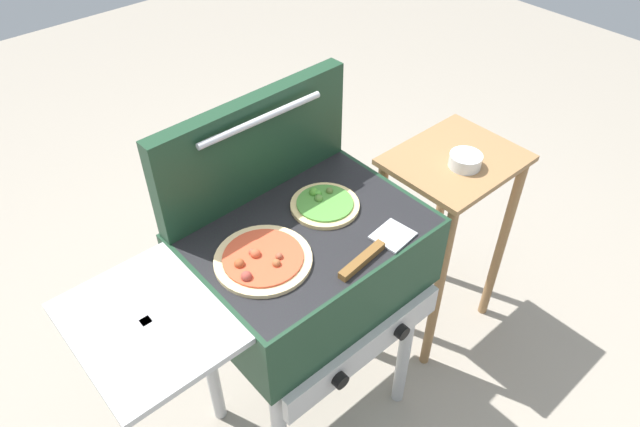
{
  "coord_description": "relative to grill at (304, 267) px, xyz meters",
  "views": [
    {
      "loc": [
        -0.72,
        -0.88,
        1.95
      ],
      "look_at": [
        0.05,
        0.0,
        0.92
      ],
      "focal_mm": 32.22,
      "sensor_mm": 36.0,
      "label": 1
    }
  ],
  "objects": [
    {
      "name": "ground_plane",
      "position": [
        0.01,
        0.0,
        -0.76
      ],
      "size": [
        8.0,
        8.0,
        0.0
      ],
      "primitive_type": "plane",
      "color": "gray"
    },
    {
      "name": "grill",
      "position": [
        0.0,
        0.0,
        0.0
      ],
      "size": [
        0.96,
        0.53,
        0.9
      ],
      "color": "#193823",
      "rests_on": "ground_plane"
    },
    {
      "name": "grill_lid_open",
      "position": [
        0.01,
        0.22,
        0.3
      ],
      "size": [
        0.63,
        0.09,
        0.3
      ],
      "color": "#193823",
      "rests_on": "grill"
    },
    {
      "name": "pizza_pepperoni",
      "position": [
        -0.15,
        -0.02,
        0.15
      ],
      "size": [
        0.25,
        0.25,
        0.04
      ],
      "color": "beige",
      "rests_on": "grill"
    },
    {
      "name": "pizza_veggie",
      "position": [
        0.11,
        0.04,
        0.15
      ],
      "size": [
        0.19,
        0.19,
        0.04
      ],
      "color": "#E0C17F",
      "rests_on": "grill"
    },
    {
      "name": "spatula",
      "position": [
        0.09,
        -0.18,
        0.15
      ],
      "size": [
        0.26,
        0.1,
        0.02
      ],
      "color": "#B7BABF",
      "rests_on": "grill"
    },
    {
      "name": "prep_table",
      "position": [
        0.67,
        0.0,
        -0.18
      ],
      "size": [
        0.44,
        0.36,
        0.82
      ],
      "color": "olive",
      "rests_on": "ground_plane"
    },
    {
      "name": "topping_bowl_near",
      "position": [
        0.66,
        -0.04,
        0.08
      ],
      "size": [
        0.11,
        0.11,
        0.04
      ],
      "color": "silver",
      "rests_on": "prep_table"
    }
  ]
}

